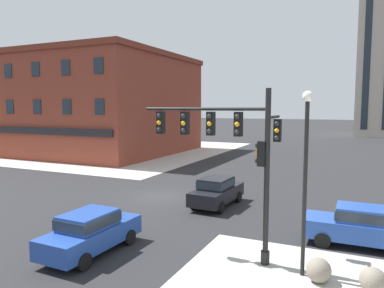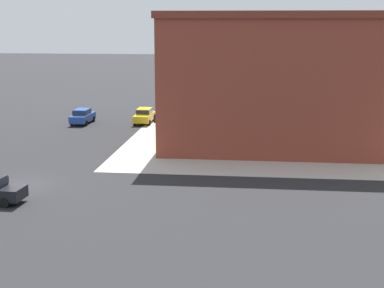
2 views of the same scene
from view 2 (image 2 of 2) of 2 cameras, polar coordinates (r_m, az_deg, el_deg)
name	(u,v)px [view 2 (image 2 of 2)]	position (r m, az deg, el deg)	size (l,w,h in m)	color
ground_plane	(23,185)	(42.83, -16.33, -3.89)	(320.00, 320.00, 0.00)	#262628
sidewalk_far_corner	(292,136)	(59.13, 9.83, 0.77)	(32.00, 32.00, 0.02)	#B7B2A8
car_main_southbound_near	(82,116)	(66.31, -10.75, 2.76)	(4.44, 1.97, 1.68)	#23479E
car_cross_eastbound	(144,115)	(65.74, -4.72, 2.86)	(4.41, 1.91, 1.68)	gold
storefront_block_near_corner	(273,76)	(57.33, 7.94, 6.65)	(20.74, 20.17, 12.19)	brown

